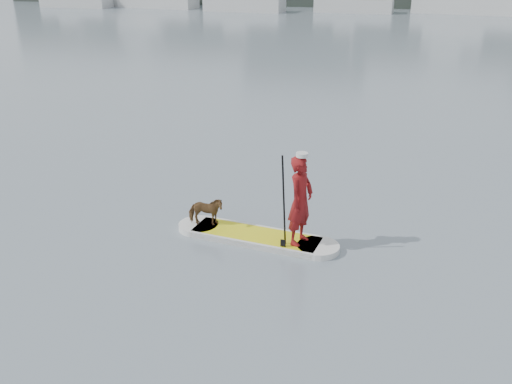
% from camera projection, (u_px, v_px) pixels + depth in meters
% --- Properties ---
extents(ground, '(140.00, 140.00, 0.00)m').
position_uv_depth(ground, '(356.00, 183.00, 13.81)').
color(ground, slate).
rests_on(ground, ground).
extents(paddleboard, '(3.28, 1.14, 0.12)m').
position_uv_depth(paddleboard, '(256.00, 237.00, 11.05)').
color(paddleboard, yellow).
rests_on(paddleboard, ground).
extents(paddler, '(0.58, 0.72, 1.69)m').
position_uv_depth(paddler, '(301.00, 201.00, 10.40)').
color(paddler, maroon).
rests_on(paddler, paddleboard).
extents(white_cap, '(0.22, 0.22, 0.07)m').
position_uv_depth(white_cap, '(302.00, 155.00, 10.06)').
color(white_cap, silver).
rests_on(white_cap, paddler).
extents(dog, '(0.75, 0.43, 0.60)m').
position_uv_depth(dog, '(206.00, 211.00, 11.28)').
color(dog, '#53391C').
rests_on(dog, paddleboard).
extents(paddle, '(0.10, 0.30, 2.00)m').
position_uv_depth(paddle, '(284.00, 213.00, 10.29)').
color(paddle, black).
rests_on(paddle, ground).
extents(sailboat_a, '(7.63, 2.74, 10.92)m').
position_uv_depth(sailboat_a, '(75.00, 0.00, 60.45)').
color(sailboat_a, silver).
rests_on(sailboat_a, ground).
extents(sailboat_c, '(8.00, 3.28, 11.20)m').
position_uv_depth(sailboat_c, '(244.00, 3.00, 55.83)').
color(sailboat_c, silver).
rests_on(sailboat_c, ground).
extents(sailboat_d, '(7.53, 2.72, 10.92)m').
position_uv_depth(sailboat_d, '(353.00, 4.00, 54.86)').
color(sailboat_d, silver).
rests_on(sailboat_d, ground).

